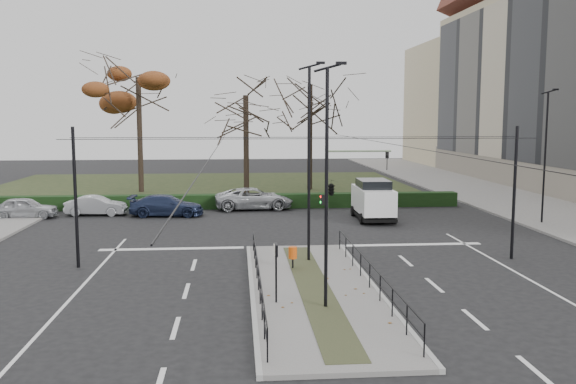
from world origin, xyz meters
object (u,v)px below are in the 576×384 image
(parked_car_second, at_px, (96,206))
(bare_tree_center, at_px, (310,92))
(info_panel, at_px, (276,257))
(bare_tree_near, at_px, (246,103))
(rust_tree, at_px, (138,77))
(parked_car_first, at_px, (25,208))
(litter_bin, at_px, (293,253))
(traffic_light, at_px, (333,187))
(white_van, at_px, (373,199))
(streetlamp_median_far, at_px, (309,161))
(streetlamp_sidewalk, at_px, (545,155))
(parked_car_third, at_px, (167,205))
(parked_car_fourth, at_px, (254,199))
(streetlamp_median_near, at_px, (327,185))

(parked_car_second, xyz_separation_m, bare_tree_center, (15.59, 12.69, 7.92))
(info_panel, xyz_separation_m, bare_tree_near, (-0.53, 29.79, 5.83))
(info_panel, relative_size, rust_tree, 0.16)
(info_panel, height_order, parked_car_second, info_panel)
(parked_car_first, bearing_deg, litter_bin, -135.48)
(traffic_light, xyz_separation_m, white_van, (3.90, 8.51, -1.76))
(litter_bin, relative_size, parked_car_first, 0.23)
(streetlamp_median_far, bearing_deg, streetlamp_sidewalk, 29.61)
(litter_bin, xyz_separation_m, bare_tree_near, (-1.53, 25.16, 6.77))
(parked_car_third, distance_m, bare_tree_center, 18.98)
(parked_car_second, xyz_separation_m, parked_car_fourth, (10.39, 1.80, 0.11))
(parked_car_fourth, bearing_deg, white_van, -128.40)
(streetlamp_median_far, height_order, rust_tree, rust_tree)
(parked_car_third, relative_size, white_van, 0.99)
(parked_car_first, height_order, rust_tree, rust_tree)
(streetlamp_median_far, distance_m, white_van, 12.74)
(info_panel, bearing_deg, streetlamp_median_near, -21.45)
(info_panel, distance_m, parked_car_third, 20.54)
(parked_car_third, relative_size, bare_tree_center, 0.39)
(streetlamp_sidewalk, bearing_deg, parked_car_fourth, 156.10)
(white_van, relative_size, bare_tree_center, 0.40)
(litter_bin, height_order, bare_tree_center, bare_tree_center)
(parked_car_second, height_order, bare_tree_near, bare_tree_near)
(streetlamp_median_near, distance_m, streetlamp_sidewalk, 21.56)
(parked_car_second, xyz_separation_m, rust_tree, (1.08, 11.94, 9.06))
(info_panel, xyz_separation_m, streetlamp_median_far, (1.84, 6.00, 2.78))
(litter_bin, xyz_separation_m, parked_car_fourth, (-1.11, 17.48, -0.03))
(litter_bin, bearing_deg, parked_car_first, 136.68)
(streetlamp_median_near, relative_size, rust_tree, 0.63)
(info_panel, distance_m, white_van, 18.57)
(streetlamp_median_near, relative_size, bare_tree_center, 0.66)
(rust_tree, bearing_deg, info_panel, -73.70)
(litter_bin, distance_m, parked_car_first, 21.64)
(parked_car_third, bearing_deg, traffic_light, -136.63)
(bare_tree_center, xyz_separation_m, bare_tree_near, (-5.61, -3.21, -1.01))
(info_panel, distance_m, streetlamp_median_near, 3.03)
(parked_car_third, height_order, bare_tree_near, bare_tree_near)
(streetlamp_median_far, height_order, bare_tree_center, bare_tree_center)
(streetlamp_median_near, distance_m, parked_car_third, 21.92)
(parked_car_second, distance_m, parked_car_third, 4.67)
(parked_car_second, bearing_deg, litter_bin, -141.88)
(traffic_light, height_order, white_van, traffic_light)
(traffic_light, height_order, parked_car_fourth, traffic_light)
(rust_tree, bearing_deg, traffic_light, -61.75)
(white_van, bearing_deg, rust_tree, 137.65)
(litter_bin, bearing_deg, streetlamp_median_near, -83.17)
(litter_bin, bearing_deg, streetlamp_sidewalk, 31.97)
(rust_tree, bearing_deg, parked_car_first, -112.61)
(info_panel, xyz_separation_m, parked_car_second, (-10.51, 20.31, -1.08))
(traffic_light, xyz_separation_m, parked_car_fourth, (-3.40, 13.50, -2.31))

